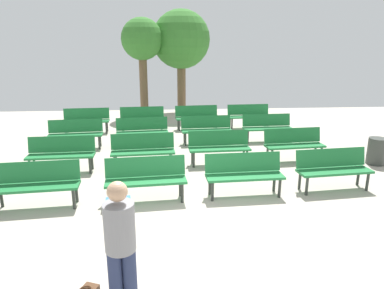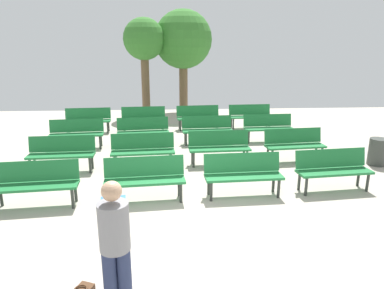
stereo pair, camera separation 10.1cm
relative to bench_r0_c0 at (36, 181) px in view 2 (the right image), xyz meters
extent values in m
plane|color=#B2A899|center=(3.16, -1.39, -0.50)|extent=(24.00, 24.00, 0.00)
cube|color=#1E7238|center=(0.01, -0.08, -0.07)|extent=(1.63, 0.58, 0.05)
cube|color=#1E7238|center=(-0.01, 0.12, 0.17)|extent=(1.60, 0.26, 0.40)
cylinder|color=#2D332D|center=(0.72, -0.17, -0.30)|extent=(0.06, 0.06, 0.40)
cylinder|color=#2D332D|center=(-0.70, 0.02, -0.30)|extent=(0.06, 0.06, 0.40)
cylinder|color=#2D332D|center=(0.69, 0.14, -0.30)|extent=(0.06, 0.06, 0.40)
cube|color=#1E7238|center=(2.08, 0.07, -0.07)|extent=(1.63, 0.57, 0.05)
cube|color=#1E7238|center=(2.07, 0.27, 0.17)|extent=(1.60, 0.25, 0.40)
cylinder|color=#2D332D|center=(1.40, -0.15, -0.30)|extent=(0.06, 0.06, 0.40)
cylinder|color=#2D332D|center=(2.79, -0.03, -0.30)|extent=(0.06, 0.06, 0.40)
cylinder|color=#2D332D|center=(1.37, 0.17, -0.30)|extent=(0.06, 0.06, 0.40)
cylinder|color=#2D332D|center=(2.77, 0.29, -0.30)|extent=(0.06, 0.06, 0.40)
cube|color=#1E7238|center=(4.09, 0.19, -0.07)|extent=(1.62, 0.51, 0.05)
cube|color=#1E7238|center=(4.09, 0.39, 0.17)|extent=(1.60, 0.20, 0.40)
cylinder|color=#2D332D|center=(3.40, -0.01, -0.30)|extent=(0.06, 0.06, 0.40)
cylinder|color=#2D332D|center=(4.80, 0.06, -0.30)|extent=(0.06, 0.06, 0.40)
cylinder|color=#2D332D|center=(3.39, 0.31, -0.30)|extent=(0.06, 0.06, 0.40)
cylinder|color=#2D332D|center=(4.79, 0.38, -0.30)|extent=(0.06, 0.06, 0.40)
cube|color=#1E7238|center=(6.09, 0.35, -0.07)|extent=(1.63, 0.59, 0.05)
cube|color=#1E7238|center=(6.07, 0.55, 0.17)|extent=(1.60, 0.27, 0.40)
cylinder|color=#2D332D|center=(5.40, 0.13, -0.30)|extent=(0.06, 0.06, 0.40)
cylinder|color=#2D332D|center=(6.80, 0.26, -0.30)|extent=(0.06, 0.06, 0.40)
cylinder|color=#2D332D|center=(5.37, 0.45, -0.30)|extent=(0.06, 0.06, 0.40)
cylinder|color=#2D332D|center=(6.77, 0.58, -0.30)|extent=(0.06, 0.06, 0.40)
cube|color=#1E7238|center=(-0.09, 1.89, -0.07)|extent=(1.62, 0.52, 0.05)
cube|color=#1E7238|center=(-0.10, 2.09, 0.17)|extent=(1.60, 0.20, 0.40)
cylinder|color=#2D332D|center=(-0.78, 1.70, -0.30)|extent=(0.06, 0.06, 0.40)
cylinder|color=#2D332D|center=(0.62, 1.77, -0.30)|extent=(0.06, 0.06, 0.40)
cylinder|color=#2D332D|center=(-0.80, 2.02, -0.30)|extent=(0.06, 0.06, 0.40)
cylinder|color=#2D332D|center=(0.60, 2.09, -0.30)|extent=(0.06, 0.06, 0.40)
cube|color=#1E7238|center=(1.90, 2.04, -0.07)|extent=(1.63, 0.55, 0.05)
cube|color=#1E7238|center=(1.88, 2.24, 0.17)|extent=(1.60, 0.23, 0.40)
cylinder|color=#2D332D|center=(1.21, 1.83, -0.30)|extent=(0.06, 0.06, 0.40)
cylinder|color=#2D332D|center=(2.61, 1.93, -0.30)|extent=(0.06, 0.06, 0.40)
cylinder|color=#2D332D|center=(1.19, 2.15, -0.30)|extent=(0.06, 0.06, 0.40)
cylinder|color=#2D332D|center=(2.58, 2.25, -0.30)|extent=(0.06, 0.06, 0.40)
cube|color=#1E7238|center=(3.87, 2.21, -0.07)|extent=(1.62, 0.51, 0.05)
cube|color=#1E7238|center=(3.87, 2.41, 0.17)|extent=(1.60, 0.19, 0.40)
cylinder|color=#2D332D|center=(3.18, 2.02, -0.30)|extent=(0.06, 0.06, 0.40)
cylinder|color=#2D332D|center=(4.58, 2.07, -0.30)|extent=(0.06, 0.06, 0.40)
cylinder|color=#2D332D|center=(3.17, 2.34, -0.30)|extent=(0.06, 0.06, 0.40)
cylinder|color=#2D332D|center=(4.57, 2.39, -0.30)|extent=(0.06, 0.06, 0.40)
cube|color=#1E7238|center=(5.94, 2.33, -0.07)|extent=(1.63, 0.58, 0.05)
cube|color=#1E7238|center=(5.92, 2.53, 0.17)|extent=(1.60, 0.26, 0.40)
cylinder|color=#2D332D|center=(5.26, 2.11, -0.30)|extent=(0.06, 0.06, 0.40)
cylinder|color=#2D332D|center=(6.65, 2.24, -0.30)|extent=(0.06, 0.06, 0.40)
cylinder|color=#2D332D|center=(5.23, 2.43, -0.30)|extent=(0.06, 0.06, 0.40)
cylinder|color=#2D332D|center=(6.62, 2.55, -0.30)|extent=(0.06, 0.06, 0.40)
cube|color=#1E7238|center=(-0.26, 3.96, -0.07)|extent=(1.63, 0.59, 0.05)
cube|color=#1E7238|center=(-0.28, 4.16, 0.17)|extent=(1.60, 0.27, 0.40)
cylinder|color=#2D332D|center=(-0.94, 3.73, -0.30)|extent=(0.06, 0.06, 0.40)
cylinder|color=#2D332D|center=(0.46, 3.87, -0.30)|extent=(0.06, 0.06, 0.40)
cylinder|color=#2D332D|center=(-0.97, 4.05, -0.30)|extent=(0.06, 0.06, 0.40)
cylinder|color=#2D332D|center=(0.43, 4.18, -0.30)|extent=(0.06, 0.06, 0.40)
cube|color=#1E7238|center=(1.75, 4.12, -0.07)|extent=(1.63, 0.59, 0.05)
cube|color=#1E7238|center=(1.73, 4.32, 0.17)|extent=(1.60, 0.27, 0.40)
cylinder|color=#2D332D|center=(1.06, 3.90, -0.30)|extent=(0.06, 0.06, 0.40)
cylinder|color=#2D332D|center=(2.46, 4.03, -0.30)|extent=(0.06, 0.06, 0.40)
cylinder|color=#2D332D|center=(1.03, 4.22, -0.30)|extent=(0.06, 0.06, 0.40)
cylinder|color=#2D332D|center=(2.43, 4.35, -0.30)|extent=(0.06, 0.06, 0.40)
cube|color=#1E7238|center=(3.77, 4.25, -0.07)|extent=(1.62, 0.53, 0.05)
cube|color=#1E7238|center=(3.76, 4.45, 0.17)|extent=(1.60, 0.21, 0.40)
cylinder|color=#2D332D|center=(3.08, 4.05, -0.30)|extent=(0.06, 0.06, 0.40)
cylinder|color=#2D332D|center=(4.48, 4.13, -0.30)|extent=(0.06, 0.06, 0.40)
cylinder|color=#2D332D|center=(3.06, 4.37, -0.30)|extent=(0.06, 0.06, 0.40)
cylinder|color=#2D332D|center=(4.46, 4.45, -0.30)|extent=(0.06, 0.06, 0.40)
cube|color=#1E7238|center=(5.80, 4.39, -0.07)|extent=(1.62, 0.51, 0.05)
cube|color=#1E7238|center=(5.79, 4.59, 0.17)|extent=(1.60, 0.19, 0.40)
cylinder|color=#2D332D|center=(5.10, 4.20, -0.30)|extent=(0.06, 0.06, 0.40)
cylinder|color=#2D332D|center=(6.50, 4.26, -0.30)|extent=(0.06, 0.06, 0.40)
cylinder|color=#2D332D|center=(5.09, 4.52, -0.30)|extent=(0.06, 0.06, 0.40)
cylinder|color=#2D332D|center=(6.49, 4.58, -0.30)|extent=(0.06, 0.06, 0.40)
cube|color=#1E7238|center=(-0.37, 5.97, -0.07)|extent=(1.63, 0.55, 0.05)
cube|color=#1E7238|center=(-0.39, 6.17, 0.17)|extent=(1.60, 0.24, 0.40)
cylinder|color=#2D332D|center=(-1.06, 5.76, -0.30)|extent=(0.06, 0.06, 0.40)
cylinder|color=#2D332D|center=(0.34, 5.86, -0.30)|extent=(0.06, 0.06, 0.40)
cylinder|color=#2D332D|center=(-1.08, 6.08, -0.30)|extent=(0.06, 0.06, 0.40)
cylinder|color=#2D332D|center=(0.32, 6.18, -0.30)|extent=(0.06, 0.06, 0.40)
cube|color=#1E7238|center=(1.61, 6.14, -0.07)|extent=(1.62, 0.54, 0.05)
cube|color=#1E7238|center=(1.59, 6.34, 0.17)|extent=(1.60, 0.22, 0.40)
cylinder|color=#2D332D|center=(0.92, 5.93, -0.30)|extent=(0.06, 0.06, 0.40)
cylinder|color=#2D332D|center=(2.32, 6.02, -0.30)|extent=(0.06, 0.06, 0.40)
cylinder|color=#2D332D|center=(0.90, 6.25, -0.30)|extent=(0.06, 0.06, 0.40)
cylinder|color=#2D332D|center=(2.30, 6.34, -0.30)|extent=(0.06, 0.06, 0.40)
cube|color=#1E7238|center=(3.64, 6.27, -0.07)|extent=(1.63, 0.57, 0.05)
cube|color=#1E7238|center=(3.62, 6.47, 0.17)|extent=(1.60, 0.26, 0.40)
cylinder|color=#2D332D|center=(2.96, 6.05, -0.30)|extent=(0.06, 0.06, 0.40)
cylinder|color=#2D332D|center=(4.35, 6.17, -0.30)|extent=(0.06, 0.06, 0.40)
cylinder|color=#2D332D|center=(2.93, 6.37, -0.30)|extent=(0.06, 0.06, 0.40)
cylinder|color=#2D332D|center=(4.33, 6.49, -0.30)|extent=(0.06, 0.06, 0.40)
cube|color=#1E7238|center=(5.65, 6.39, -0.07)|extent=(1.62, 0.52, 0.05)
cube|color=#1E7238|center=(5.64, 6.59, 0.17)|extent=(1.60, 0.20, 0.40)
cylinder|color=#2D332D|center=(4.95, 6.19, -0.30)|extent=(0.06, 0.06, 0.40)
cylinder|color=#2D332D|center=(6.35, 6.26, -0.30)|extent=(0.06, 0.06, 0.40)
cylinder|color=#2D332D|center=(4.94, 6.51, -0.30)|extent=(0.06, 0.06, 0.40)
cylinder|color=#2D332D|center=(6.34, 6.58, -0.30)|extent=(0.06, 0.06, 0.40)
cylinder|color=brown|center=(1.49, 9.40, 0.89)|extent=(0.36, 0.36, 2.79)
sphere|color=#387A2D|center=(1.49, 9.40, 2.83)|extent=(1.82, 1.82, 1.82)
cylinder|color=brown|center=(3.23, 10.13, 0.76)|extent=(0.40, 0.40, 2.53)
sphere|color=#387A2D|center=(3.23, 10.13, 2.83)|extent=(2.66, 2.66, 2.66)
cylinder|color=navy|center=(2.07, -2.95, -0.08)|extent=(0.16, 0.16, 0.85)
cylinder|color=navy|center=(1.91, -2.98, -0.08)|extent=(0.16, 0.16, 0.85)
cylinder|color=gray|center=(1.99, -2.97, 0.62)|extent=(0.38, 0.38, 0.55)
sphere|color=tan|center=(1.99, -2.97, 1.04)|extent=(0.22, 0.22, 0.22)
cube|color=blue|center=(1.96, -2.71, 0.65)|extent=(0.30, 0.22, 0.36)
torus|color=#4C2D19|center=(1.54, -2.88, -0.22)|extent=(0.16, 0.16, 0.02)
cylinder|color=#383D38|center=(8.02, 1.96, -0.15)|extent=(0.46, 0.46, 0.71)
camera|label=1|loc=(2.53, -6.34, 2.49)|focal=32.19mm
camera|label=2|loc=(2.63, -6.34, 2.49)|focal=32.19mm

